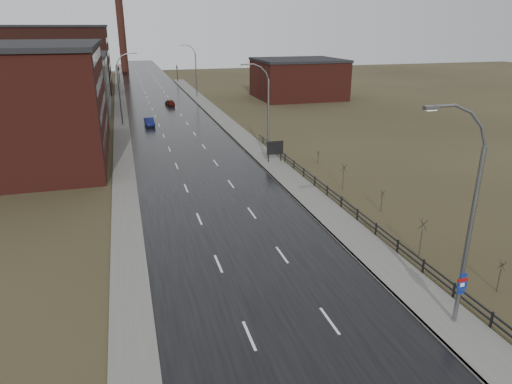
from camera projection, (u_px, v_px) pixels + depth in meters
ground at (320, 381)px, 20.94m from camera, size 320.00×320.00×0.00m
road at (173, 124)px, 75.07m from camera, size 14.00×300.00×0.06m
sidewalk_right at (269, 161)px, 54.72m from camera, size 3.20×180.00×0.18m
curb_right at (257, 162)px, 54.33m from camera, size 0.16×180.00×0.18m
sidewalk_left at (122, 127)px, 72.92m from camera, size 2.40×260.00×0.12m
warehouse_near at (5, 103)px, 53.76m from camera, size 22.44×28.56×13.50m
warehouse_mid at (63, 83)px, 84.83m from camera, size 16.32×20.40×10.50m
warehouse_far at (53, 59)px, 109.74m from camera, size 26.52×24.48×15.50m
building_right at (298, 78)px, 101.34m from camera, size 18.36×16.32×8.50m
smokestack at (121, 25)px, 149.39m from camera, size 2.70×2.70×30.70m
streetlight_main at (466, 223)px, 22.86m from camera, size 3.91×0.29×12.11m
streetlight_right_mid at (266, 112)px, 53.62m from camera, size 3.36×0.28×11.35m
streetlight_left at (121, 89)px, 72.87m from camera, size 3.36×0.28×11.35m
streetlight_right_far at (195, 70)px, 102.35m from camera, size 3.36×0.28×11.35m
guardrail at (345, 203)px, 39.89m from camera, size 0.10×53.05×1.10m
shrub_b at (500, 275)px, 27.65m from camera, size 0.50×0.53×2.12m
shrub_c at (421, 237)px, 31.67m from camera, size 0.69×0.73×2.93m
shrub_d at (382, 200)px, 39.78m from camera, size 0.46×0.48×1.92m
shrub_e at (343, 176)px, 45.01m from camera, size 0.61×0.64×2.58m
shrub_f at (318, 157)px, 53.40m from camera, size 0.39×0.41×1.61m
billboard at (275, 148)px, 53.56m from camera, size 2.03×0.17×2.66m
traffic_light_left at (118, 67)px, 125.55m from camera, size 0.58×2.73×5.30m
traffic_light_right at (177, 66)px, 129.71m from camera, size 0.58×2.73×5.30m
car_near at (149, 122)px, 73.58m from camera, size 1.57×4.02×1.30m
car_far at (170, 103)px, 92.27m from camera, size 1.89×3.88×1.28m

